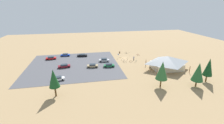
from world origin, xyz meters
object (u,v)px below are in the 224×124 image
Objects in this scene: bike_pavilion at (167,62)px; pine_center at (162,70)px; car_maroon_end_stall at (64,66)px; bicycle_yellow_near_sign at (121,58)px; car_blue_aisle_side at (65,55)px; bicycle_black_back_row at (126,53)px; car_black_second_row at (82,55)px; car_red_mid_lot at (51,58)px; bicycle_purple_yard_right at (129,54)px; car_silver_back_corner at (104,60)px; pine_far_east at (54,79)px; bicycle_orange_edge_south at (131,61)px; car_tan_far_end at (93,66)px; bicycle_red_lone_west at (138,55)px; bicycle_teal_near_porch at (136,61)px; car_white_by_curb at (58,79)px; lot_sign at (118,55)px; car_green_near_entry at (109,65)px; pine_east at (209,67)px; pine_west at (198,72)px; bicycle_green_by_bin at (127,59)px; bicycle_white_mid_cluster at (123,60)px; trash_bin at (120,52)px; bicycle_silver_yard_center at (125,62)px; visitor_crossing_yard at (134,58)px.

bike_pavilion is 16.10m from pine_center.
car_maroon_end_stall is (30.23, -22.14, -4.72)m from pine_center.
bicycle_yellow_near_sign is 27.41m from car_blue_aisle_side.
bicycle_black_back_row is 22.41m from car_black_second_row.
bicycle_purple_yard_right is at bearing -179.17° from car_red_mid_lot.
car_silver_back_corner is at bearing 161.89° from car_red_mid_lot.
car_silver_back_corner is at bearing -166.67° from car_maroon_end_stall.
pine_far_east is 21.80m from car_maroon_end_stall.
bike_pavilion reaches higher than bicycle_orange_edge_south.
car_tan_far_end is (28.28, -7.31, -2.21)m from bike_pavilion.
bicycle_red_lone_west is (-3.91, 2.44, 0.01)m from bicycle_purple_yard_right.
bicycle_black_back_row is 16.19m from car_silver_back_corner.
car_black_second_row is (32.12, -22.49, -2.28)m from bike_pavilion.
car_silver_back_corner is 1.00× the size of car_red_mid_lot.
pine_center is 36.11m from bicycle_black_back_row.
car_maroon_end_stall is 1.09× the size of car_blue_aisle_side.
bicycle_red_lone_west is at bearing 170.76° from car_blue_aisle_side.
bicycle_red_lone_west is at bearing -127.47° from bicycle_orange_edge_south.
bicycle_teal_near_porch is at bearing 156.59° from bicycle_orange_edge_south.
car_white_by_curb is (29.28, 12.83, 0.36)m from bicycle_orange_edge_south.
bicycle_purple_yard_right is 1.30× the size of bicycle_red_lone_west.
car_green_near_entry is (6.21, 10.19, -0.66)m from lot_sign.
pine_west is at bearing 22.53° from pine_east.
bicycle_green_by_bin is at bearing -170.27° from car_maroon_end_stall.
pine_east is at bearing 141.84° from car_blue_aisle_side.
car_black_second_row is 1.11× the size of car_tan_far_end.
bicycle_yellow_near_sign is at bearing -164.23° from car_silver_back_corner.
car_maroon_end_stall is at bearing -8.89° from car_green_near_entry.
bicycle_black_back_row reaches higher than bicycle_purple_yard_right.
bike_pavilion is 22.77m from car_green_near_entry.
pine_far_east is 36.88m from bicycle_orange_edge_south.
bicycle_black_back_row is 0.95× the size of bicycle_white_mid_cluster.
car_red_mid_lot reaches higher than car_white_by_curb.
trash_bin is at bearing -131.11° from car_silver_back_corner.
car_tan_far_end reaches higher than car_white_by_curb.
car_green_near_entry reaches higher than bicycle_silver_yard_center.
car_black_second_row is at bearing -21.61° from bicycle_yellow_near_sign.
car_maroon_end_stall reaches higher than car_black_second_row.
bicycle_red_lone_west is at bearing -160.21° from bicycle_yellow_near_sign.
pine_east reaches higher than car_maroon_end_stall.
lot_sign reaches higher than car_tan_far_end.
bicycle_purple_yard_right is at bearing -74.21° from pine_west.
car_white_by_curb reaches higher than bicycle_orange_edge_south.
car_green_near_entry reaches higher than trash_bin.
bicycle_purple_yard_right is at bearing -149.55° from car_silver_back_corner.
bicycle_green_by_bin is at bearing 35.74° from bicycle_red_lone_west.
bicycle_teal_near_porch is 0.34× the size of car_red_mid_lot.
car_silver_back_corner is at bearing 4.07° from bicycle_green_by_bin.
car_tan_far_end is at bearing 26.42° from bicycle_red_lone_west.
visitor_crossing_yard reaches higher than bicycle_black_back_row.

